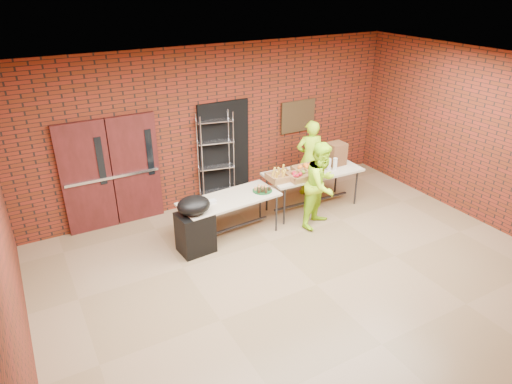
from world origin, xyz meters
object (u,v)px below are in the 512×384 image
table_left (230,201)px  covered_grill (195,224)px  coffee_dispenser (336,154)px  volunteer_man (321,185)px  volunteer_woman (310,158)px  table_right (313,174)px  wire_rack (216,160)px

table_left → covered_grill: covered_grill is taller
table_left → coffee_dispenser: bearing=0.7°
volunteer_man → volunteer_woman: bearing=39.2°
table_right → volunteer_woman: bearing=62.1°
table_left → table_right: 1.95m
wire_rack → table_left: (-0.34, -1.30, -0.29)m
coffee_dispenser → volunteer_man: (-0.88, -0.71, -0.21)m
volunteer_woman → wire_rack: bearing=2.1°
table_left → volunteer_woman: size_ratio=1.14×
table_left → coffee_dispenser: coffee_dispenser is taller
covered_grill → volunteer_man: (2.44, -0.27, 0.30)m
wire_rack → table_left: 1.37m
wire_rack → covered_grill: size_ratio=1.86×
table_right → coffee_dispenser: size_ratio=4.35×
coffee_dispenser → volunteer_woman: bearing=116.8°
wire_rack → table_left: bearing=-92.8°
wire_rack → volunteer_man: size_ratio=1.18×
wire_rack → table_right: size_ratio=0.97×
covered_grill → volunteer_woman: bearing=13.2°
volunteer_woman → coffee_dispenser: bearing=134.1°
table_left → covered_grill: size_ratio=1.79×
covered_grill → table_right: bearing=3.3°
coffee_dispenser → volunteer_man: volunteer_man is taller
wire_rack → covered_grill: wire_rack is taller
coffee_dispenser → covered_grill: bearing=-172.4°
wire_rack → volunteer_woman: (1.95, -0.53, -0.15)m
table_left → volunteer_woman: 2.42m
wire_rack → table_right: bearing=-23.1°
wire_rack → table_right: (1.60, -1.13, -0.23)m
volunteer_woman → volunteer_man: bearing=81.0°
volunteer_woman → volunteer_man: (-0.61, -1.24, 0.01)m
coffee_dispenser → volunteer_woman: (-0.27, 0.53, -0.22)m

